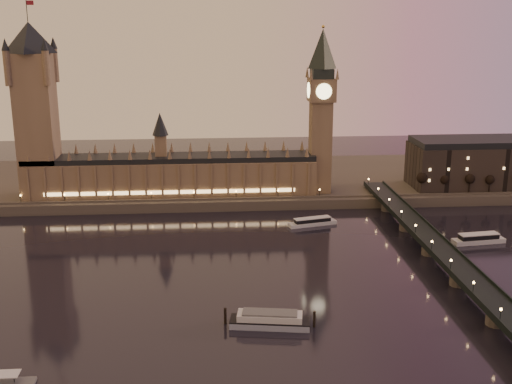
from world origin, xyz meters
TOP-DOWN VIEW (x-y plane):
  - ground at (0.00, 0.00)m, footprint 700.00×700.00m
  - far_embankment at (30.00, 165.00)m, footprint 560.00×130.00m
  - palace_of_westminster at (-40.12, 120.99)m, footprint 180.00×26.62m
  - victoria_tower at (-120.00, 121.00)m, footprint 31.68×31.68m
  - big_ben at (53.99, 120.99)m, footprint 17.68×17.68m
  - westminster_bridge at (91.61, 0.00)m, footprint 13.20×260.00m
  - bare_tree_0 at (116.36, 109.00)m, footprint 6.44×6.44m
  - bare_tree_1 at (131.84, 109.00)m, footprint 6.44×6.44m
  - bare_tree_2 at (147.33, 109.00)m, footprint 6.44×6.44m
  - bare_tree_3 at (162.82, 109.00)m, footprint 6.44×6.44m
  - cruise_boat_a at (41.57, 70.04)m, footprint 28.71×12.81m
  - cruise_boat_b at (123.63, 33.94)m, footprint 28.49×10.33m
  - moored_barge at (5.38, -51.78)m, footprint 34.77×13.23m

SIDE VIEW (x-z plane):
  - ground at x=0.00m, z-range 0.00..0.00m
  - cruise_boat_a at x=41.57m, z-range -0.27..4.22m
  - cruise_boat_b at x=123.63m, z-range -0.31..4.84m
  - moored_barge at x=5.38m, z-range -0.50..5.95m
  - far_embankment at x=30.00m, z-range 0.00..6.00m
  - westminster_bridge at x=91.61m, z-range -2.13..13.17m
  - bare_tree_0 at x=116.36m, z-range 9.24..22.34m
  - bare_tree_1 at x=131.84m, z-range 9.24..22.34m
  - bare_tree_2 at x=147.33m, z-range 9.24..22.34m
  - bare_tree_3 at x=162.82m, z-range 9.24..22.34m
  - palace_of_westminster at x=-40.12m, z-range -4.29..47.71m
  - big_ben at x=53.99m, z-range 11.95..115.95m
  - victoria_tower at x=-120.00m, z-range 6.79..124.79m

